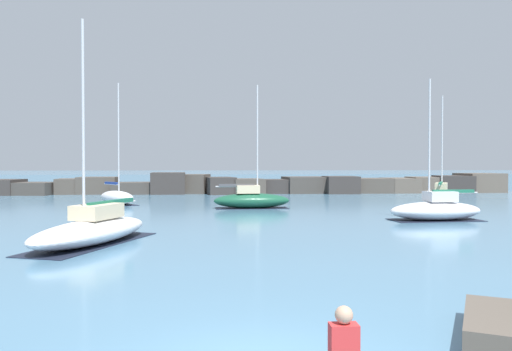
% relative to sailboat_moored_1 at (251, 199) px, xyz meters
% --- Properties ---
extents(open_sea_beyond, '(400.00, 116.00, 0.01)m').
position_rel_sailboat_moored_1_xyz_m(open_sea_beyond, '(-2.06, 80.86, -0.70)').
color(open_sea_beyond, teal).
rests_on(open_sea_beyond, ground).
extents(breakwater_jetty, '(68.17, 7.00, 2.55)m').
position_rel_sailboat_moored_1_xyz_m(breakwater_jetty, '(1.23, 21.08, 0.29)').
color(breakwater_jetty, '#4C443D').
rests_on(breakwater_jetty, ground).
extents(foreground_rocks, '(17.44, 7.20, 1.45)m').
position_rel_sailboat_moored_1_xyz_m(foreground_rocks, '(1.33, -31.50, -0.14)').
color(foreground_rocks, brown).
rests_on(foreground_rocks, ground).
extents(sailboat_moored_1, '(6.17, 2.35, 9.87)m').
position_rel_sailboat_moored_1_xyz_m(sailboat_moored_1, '(0.00, 0.00, 0.00)').
color(sailboat_moored_1, '#195138').
rests_on(sailboat_moored_1, ground).
extents(sailboat_moored_2, '(6.07, 2.82, 8.86)m').
position_rel_sailboat_moored_1_xyz_m(sailboat_moored_2, '(11.00, -9.50, -0.03)').
color(sailboat_moored_2, silver).
rests_on(sailboat_moored_2, ground).
extents(sailboat_moored_3, '(5.01, 8.24, 9.70)m').
position_rel_sailboat_moored_1_xyz_m(sailboat_moored_3, '(-8.20, -17.37, -0.07)').
color(sailboat_moored_3, white).
rests_on(sailboat_moored_3, ground).
extents(sailboat_moored_4, '(5.22, 7.79, 9.92)m').
position_rel_sailboat_moored_1_xyz_m(sailboat_moored_4, '(17.87, 4.60, -0.01)').
color(sailboat_moored_4, '#195138').
rests_on(sailboat_moored_4, ground).
extents(sailboat_moored_5, '(4.65, 5.49, 10.65)m').
position_rel_sailboat_moored_1_xyz_m(sailboat_moored_5, '(-11.60, 5.03, -0.05)').
color(sailboat_moored_5, silver).
rests_on(sailboat_moored_5, ground).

